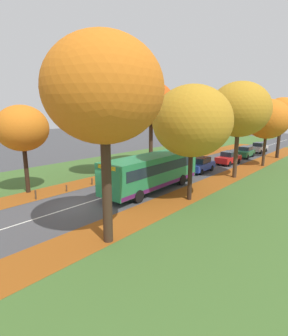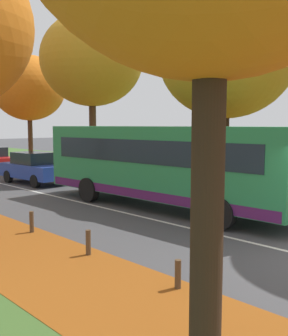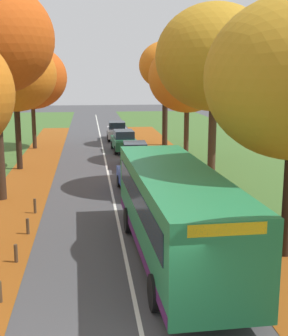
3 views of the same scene
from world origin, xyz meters
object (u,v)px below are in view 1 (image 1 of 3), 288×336
object	(u,v)px
tree_right_mid	(239,110)
bollard_nearest	(36,195)
car_blue_lead	(200,165)
car_red_following	(229,158)
tree_left_nearest	(22,129)
bollard_sixth	(149,167)
tree_left_distant	(210,117)
tree_left_far	(183,116)
tree_left_mid	(151,104)
tree_right_near	(192,121)
bollard_second	(67,188)
car_silver_fourth_in_line	(259,147)
bus	(152,170)
tree_right_distant	(282,112)
bollard_fifth	(133,172)
tree_right_nearest	(104,90)
bollard_fourth	(114,176)
tree_left_near	(101,123)
bollard_third	(92,182)
car_green_third_in_line	(245,152)
tree_right_far	(267,119)

from	to	relation	value
tree_right_mid	bollard_nearest	bearing A→B (deg)	-117.56
tree_right_mid	car_blue_lead	world-z (taller)	tree_right_mid
car_red_following	tree_left_nearest	bearing A→B (deg)	-108.57
bollard_sixth	tree_left_distant	bearing A→B (deg)	96.09
tree_left_far	bollard_nearest	world-z (taller)	tree_left_far
tree_left_mid	tree_right_near	distance (m)	13.72
car_red_following	tree_left_far	bearing A→B (deg)	176.96
tree_left_far	tree_right_mid	xyz separation A→B (m)	(10.67, -6.68, 0.84)
bollard_second	car_silver_fourth_in_line	distance (m)	33.48
car_red_following	bus	bearing A→B (deg)	-90.86
tree_left_distant	bollard_second	xyz separation A→B (m)	(1.90, -28.81, -5.36)
tree_left_distant	tree_right_distant	xyz separation A→B (m)	(10.69, 0.50, 0.91)
bollard_sixth	tree_right_distant	bearing A→B (deg)	64.65
tree_left_nearest	bollard_fifth	xyz separation A→B (m)	(2.22, 10.32, -4.94)
bollard_nearest	bollard_sixth	world-z (taller)	bollard_nearest
tree_right_nearest	bollard_fourth	bearing A→B (deg)	135.90
tree_left_near	tree_right_nearest	world-z (taller)	tree_right_nearest
tree_left_mid	bollard_fourth	world-z (taller)	tree_left_mid
tree_right_mid	bollard_nearest	distance (m)	19.83
car_silver_fourth_in_line	bollard_third	bearing A→B (deg)	-99.43
bollard_third	car_red_following	bearing A→B (deg)	72.87
tree_left_distant	car_silver_fourth_in_line	bearing A→B (deg)	31.86
bus	car_silver_fourth_in_line	distance (m)	28.05
tree_right_near	car_silver_fourth_in_line	size ratio (longest dim) A/B	2.00
bus	car_red_following	distance (m)	15.21
tree_left_mid	car_silver_fourth_in_line	bearing A→B (deg)	70.88
tree_left_distant	bollard_third	xyz separation A→B (m)	(1.85, -26.11, -5.33)
tree_left_distant	tree_right_mid	size ratio (longest dim) A/B	0.86
bollard_nearest	bus	size ratio (longest dim) A/B	0.07
bollard_nearest	bollard_fourth	bearing A→B (deg)	90.20
bus	car_green_third_in_line	xyz separation A→B (m)	(0.01, 21.56, -0.89)
tree_left_near	tree_left_mid	distance (m)	7.81
tree_right_mid	bollard_third	bearing A→B (deg)	-127.88
bollard_fifth	car_red_following	bearing A→B (deg)	66.33
tree_left_nearest	car_red_following	world-z (taller)	tree_left_nearest
bollard_fourth	tree_left_far	bearing A→B (deg)	97.31
tree_left_nearest	tree_right_near	xyz separation A→B (m)	(11.05, 7.16, 0.62)
bollard_fourth	tree_left_near	bearing A→B (deg)	168.50
bollard_fifth	tree_left_far	bearing A→B (deg)	99.08
bollard_third	bollard_sixth	bearing A→B (deg)	89.53
tree_right_far	bollard_third	size ratio (longest dim) A/B	13.35
tree_right_near	bus	world-z (taller)	tree_right_near
bollard_fifth	car_green_third_in_line	bearing A→B (deg)	74.59
tree_left_mid	tree_right_nearest	world-z (taller)	tree_left_mid
bollard_third	bus	xyz separation A→B (m)	(5.18, 2.36, 1.40)
tree_right_near	tree_right_distant	world-z (taller)	tree_right_distant
bollard_third	tree_right_distant	bearing A→B (deg)	71.63
tree_left_near	bollard_fifth	world-z (taller)	tree_left_near
car_blue_lead	car_red_following	distance (m)	6.35
tree_left_far	tree_right_far	world-z (taller)	tree_left_far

